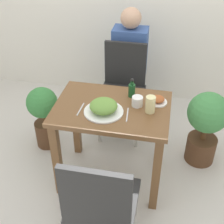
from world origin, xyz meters
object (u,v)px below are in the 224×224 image
(side_plate, at_px, (158,100))
(potted_plant_right, at_px, (206,124))
(chair_far, at_px, (123,85))
(juice_glass, at_px, (150,104))
(drink_cup, at_px, (137,101))
(chair_near, at_px, (101,204))
(food_plate, at_px, (104,107))
(person_figure, at_px, (129,65))
(sauce_bottle, at_px, (132,90))
(potted_plant_left, at_px, (44,113))

(side_plate, xyz_separation_m, potted_plant_right, (0.42, 0.26, -0.35))
(chair_far, relative_size, side_plate, 6.36)
(juice_glass, relative_size, potted_plant_right, 0.18)
(drink_cup, bearing_deg, chair_far, 108.32)
(chair_near, relative_size, food_plate, 3.17)
(food_plate, xyz_separation_m, side_plate, (0.37, 0.20, -0.02))
(food_plate, height_order, person_figure, person_figure)
(side_plate, bearing_deg, potted_plant_right, 31.16)
(drink_cup, xyz_separation_m, sauce_bottle, (-0.06, 0.12, 0.02))
(person_figure, bearing_deg, potted_plant_right, -39.16)
(food_plate, xyz_separation_m, sauce_bottle, (0.17, 0.25, 0.02))
(chair_far, distance_m, juice_glass, 0.82)
(potted_plant_right, bearing_deg, sauce_bottle, -161.97)
(chair_far, height_order, sauce_bottle, chair_far)
(potted_plant_left, relative_size, potted_plant_right, 0.89)
(drink_cup, bearing_deg, sauce_bottle, 116.44)
(juice_glass, height_order, sauce_bottle, sauce_bottle)
(food_plate, bearing_deg, person_figure, 88.72)
(chair_near, xyz_separation_m, person_figure, (-0.09, 1.71, 0.06))
(juice_glass, xyz_separation_m, potted_plant_left, (-0.99, 0.31, -0.43))
(sauce_bottle, distance_m, potted_plant_left, 0.94)
(chair_far, xyz_separation_m, person_figure, (0.01, 0.31, 0.06))
(drink_cup, relative_size, potted_plant_left, 0.13)
(side_plate, relative_size, potted_plant_right, 0.20)
(chair_far, relative_size, juice_glass, 7.20)
(chair_near, height_order, chair_far, same)
(juice_glass, distance_m, potted_plant_right, 0.72)
(chair_far, relative_size, potted_plant_right, 1.30)
(chair_near, xyz_separation_m, food_plate, (-0.12, 0.63, 0.26))
(person_figure, bearing_deg, side_plate, -68.49)
(food_plate, bearing_deg, chair_far, 88.96)
(chair_near, bearing_deg, drink_cup, -97.99)
(person_figure, bearing_deg, chair_near, -86.84)
(sauce_bottle, xyz_separation_m, potted_plant_left, (-0.83, 0.13, -0.43))
(sauce_bottle, bearing_deg, side_plate, -13.86)
(sauce_bottle, height_order, potted_plant_left, sauce_bottle)
(chair_far, bearing_deg, potted_plant_right, -21.96)
(food_plate, bearing_deg, potted_plant_right, 29.92)
(drink_cup, distance_m, juice_glass, 0.12)
(food_plate, relative_size, potted_plant_left, 0.46)
(chair_near, xyz_separation_m, sauce_bottle, (0.05, 0.88, 0.28))
(person_figure, bearing_deg, sauce_bottle, -80.32)
(juice_glass, distance_m, person_figure, 1.08)
(side_plate, height_order, potted_plant_left, side_plate)
(chair_near, distance_m, person_figure, 1.71)
(side_plate, distance_m, person_figure, 0.97)
(sauce_bottle, bearing_deg, juice_glass, -48.27)
(chair_near, distance_m, juice_glass, 0.78)
(chair_near, bearing_deg, side_plate, -107.03)
(food_plate, height_order, sauce_bottle, sauce_bottle)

